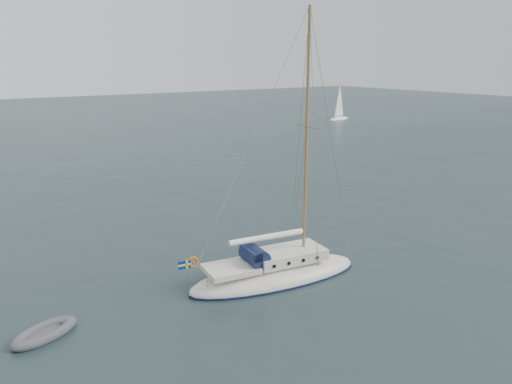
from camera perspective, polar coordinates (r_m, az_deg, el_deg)
ground at (r=28.84m, az=-0.75°, el=-9.45°), size 300.00×300.00×0.00m
sailboat at (r=27.87m, az=2.26°, el=-7.77°), size 10.68×3.20×15.21m
dinghy at (r=24.75m, az=-23.02°, el=-14.60°), size 3.14×1.42×0.45m
distant_yacht_b at (r=103.79m, az=9.51°, el=10.04°), size 5.98×3.19×7.93m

